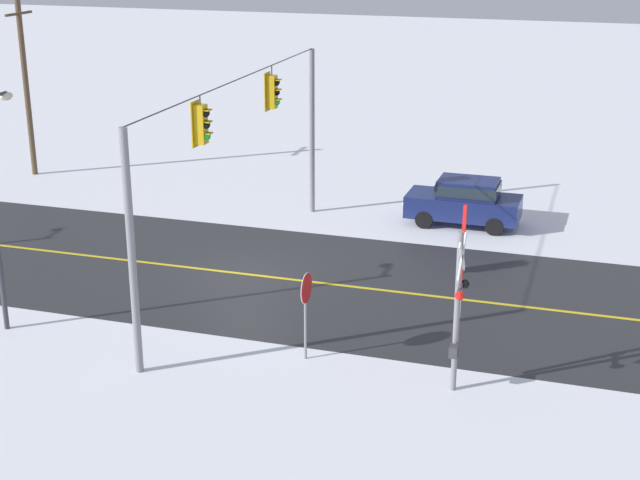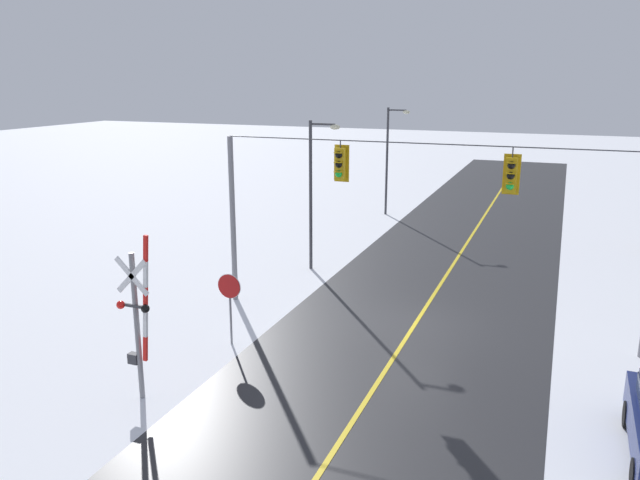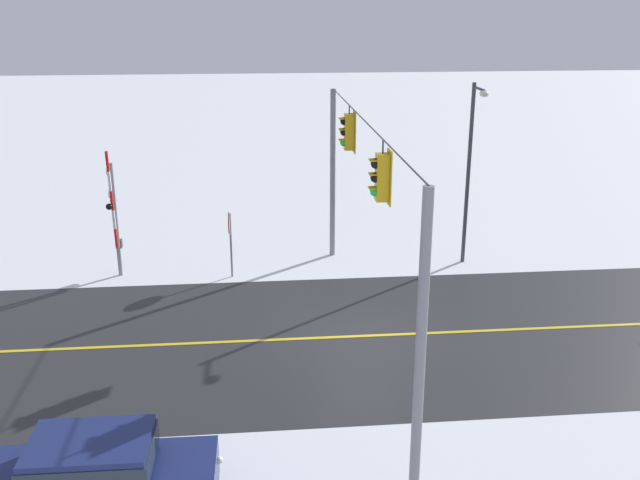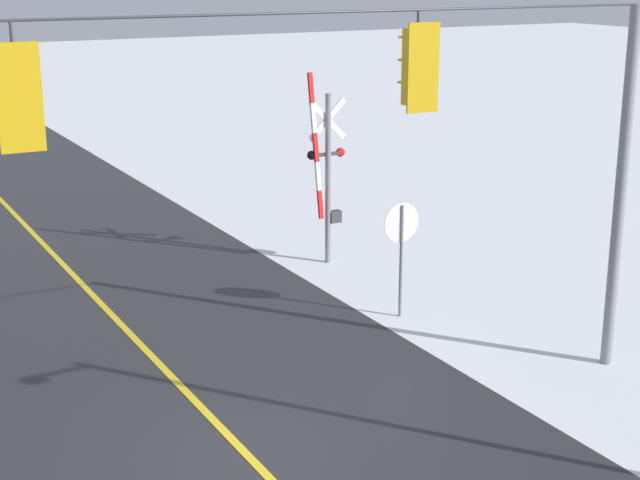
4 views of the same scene
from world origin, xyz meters
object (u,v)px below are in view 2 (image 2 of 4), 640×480
stop_sign (229,293)px  streetlamp_far (391,151)px  railroad_crossing (137,318)px  streetlamp_near (315,182)px

stop_sign → streetlamp_far: (-0.51, 20.72, 2.20)m
railroad_crossing → streetlamp_far: (-0.03, 24.61, 1.65)m
streetlamp_near → streetlamp_far: same height
streetlamp_near → streetlamp_far: bearing=90.0°
streetlamp_far → railroad_crossing: bearing=-89.9°
stop_sign → streetlamp_near: streetlamp_near is taller
railroad_crossing → streetlamp_near: streetlamp_near is taller
stop_sign → streetlamp_far: size_ratio=0.36×
railroad_crossing → streetlamp_near: size_ratio=0.69×
stop_sign → railroad_crossing: 3.96m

